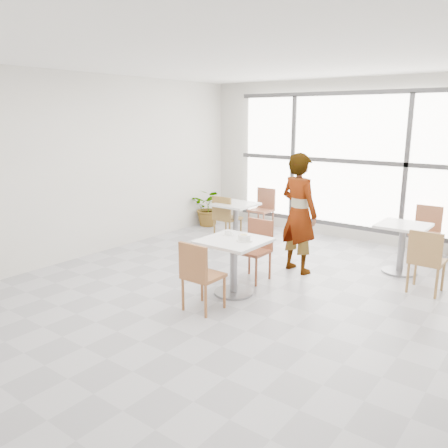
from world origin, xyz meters
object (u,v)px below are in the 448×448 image
Objects in this scene: bg_chair_right_far at (426,228)px; bg_table_left at (236,217)px; bg_chair_left_far at (263,206)px; main_table at (234,256)px; bg_chair_right_near at (426,258)px; chair_far at (256,245)px; chair_near at (199,272)px; bg_table_right at (402,241)px; person at (299,213)px; plant_left at (209,207)px; oatmeal_bowl at (244,238)px; bg_chair_left_near at (225,215)px; coffee_cup at (228,233)px.

bg_table_left is at bearing -158.65° from bg_chair_right_far.
bg_chair_left_far is 3.16m from bg_chair_right_far.
bg_chair_right_near is (2.01, 1.55, -0.02)m from main_table.
main_table is 0.67m from chair_far.
bg_chair_left_far is (-0.12, 1.13, 0.01)m from bg_table_left.
chair_far is at bearing -123.26° from bg_chair_right_far.
bg_table_right is at bearing -117.08° from chair_near.
chair_far is 0.48× the size of person.
person is 2.07× the size of bg_chair_right_near.
bg_chair_right_near is 4.86m from plant_left.
bg_table_right is (1.50, 2.22, -0.04)m from main_table.
bg_table_left is at bearing -84.08° from bg_chair_left_far.
oatmeal_bowl is at bearing -114.26° from bg_chair_right_far.
chair_near is 3.18m from bg_chair_left_near.
person is 1.87m from bg_table_left.
chair_far and bg_chair_left_far have the same top height.
person reaches higher than oatmeal_bowl.
chair_near is 1.00× the size of bg_chair_right_far.
person reaches higher than bg_chair_right_near.
bg_chair_right_far is (1.44, 3.20, -0.29)m from oatmeal_bowl.
bg_chair_right_near is at bearing -157.70° from person.
bg_chair_right_near is at bearing 32.86° from coffee_cup.
chair_near is 4.19m from bg_chair_left_far.
person is (0.22, 2.04, 0.40)m from chair_near.
chair_near is at bearing -117.08° from bg_table_right.
chair_near is at bearing -86.05° from chair_far.
chair_far reaches higher than bg_table_left.
coffee_cup is 2.31m from bg_table_left.
chair_near is 4.14× the size of oatmeal_bowl.
bg_chair_right_far reaches higher than bg_table_right.
main_table is 1.40m from person.
chair_near reaches higher than plant_left.
oatmeal_bowl is at bearing 10.16° from main_table.
coffee_cup is 2.71m from bg_table_right.
oatmeal_bowl is (0.14, 0.73, 0.29)m from chair_near.
bg_chair_left_far is at bearing 95.92° from bg_table_left.
bg_table_right is at bearing -95.14° from bg_chair_right_far.
bg_chair_right_far is at bearing 56.74° from chair_far.
bg_table_right is 0.86× the size of bg_chair_left_far.
plant_left is (-2.60, 2.12, -0.10)m from chair_far.
person reaches higher than chair_near.
plant_left is at bearing 172.27° from bg_table_right.
bg_table_left is at bearing -176.52° from bg_table_right.
main_table is at bearing -169.84° from oatmeal_bowl.
oatmeal_bowl is (0.15, 0.03, 0.27)m from main_table.
main_table is 3.54m from bg_chair_left_far.
person reaches higher than plant_left.
chair_near is 4.24m from bg_chair_right_far.
chair_far reaches higher than coffee_cup.
bg_chair_left_far is at bearing -67.89° from chair_near.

